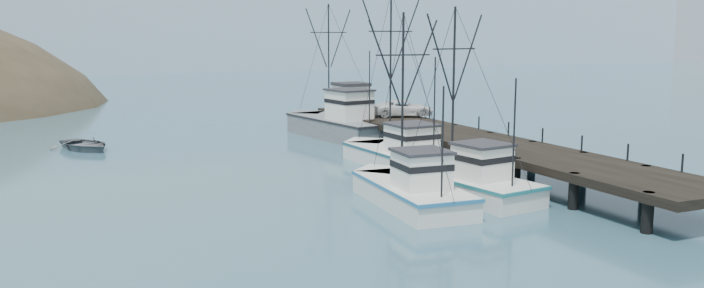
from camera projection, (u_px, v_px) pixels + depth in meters
name	position (u px, v px, depth m)	size (l,w,h in m)	color
ground	(395.00, 239.00, 31.59)	(400.00, 400.00, 0.00)	#30566B
pier	(461.00, 138.00, 51.40)	(6.00, 44.00, 2.00)	black
distant_ridge	(141.00, 70.00, 188.94)	(360.00, 40.00, 26.00)	#9EB2C6
trawler_near	(463.00, 181.00, 40.30)	(5.04, 11.22, 11.30)	silver
trawler_mid	(409.00, 190.00, 38.10)	(4.28, 10.99, 10.91)	silver
trawler_far	(398.00, 155.00, 49.24)	(4.76, 12.67, 12.74)	silver
work_vessel	(337.00, 124.00, 63.22)	(6.34, 14.95, 12.54)	slate
pier_shed	(351.00, 97.00, 66.94)	(3.00, 3.20, 2.80)	silver
pickup_truck	(404.00, 108.00, 62.51)	(2.50, 5.42, 1.51)	silver
motorboat	(85.00, 150.00, 56.45)	(4.19, 5.87, 1.22)	#55595E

